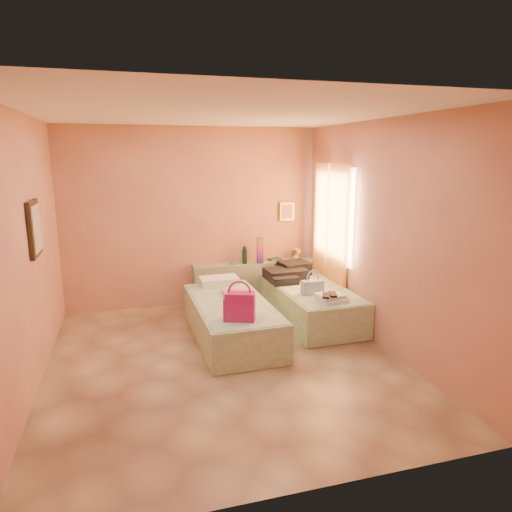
{
  "coord_description": "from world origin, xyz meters",
  "views": [
    {
      "loc": [
        -1.01,
        -4.88,
        2.38
      ],
      "look_at": [
        0.63,
        0.85,
        1.04
      ],
      "focal_mm": 32.0,
      "sensor_mm": 36.0,
      "label": 1
    }
  ],
  "objects_px": {
    "headboard_ledge": "(256,281)",
    "bed_left": "(231,320)",
    "bed_right": "(309,302)",
    "magenta_handbag": "(240,306)",
    "blue_handbag": "(312,287)",
    "towel_stack": "(332,298)",
    "water_bottle": "(245,255)",
    "flower_vase": "(296,253)",
    "green_book": "(275,259)"
  },
  "relations": [
    {
      "from": "water_bottle",
      "to": "green_book",
      "type": "distance_m",
      "value": 0.56
    },
    {
      "from": "bed_left",
      "to": "flower_vase",
      "type": "distance_m",
      "value": 2.11
    },
    {
      "from": "flower_vase",
      "to": "blue_handbag",
      "type": "distance_m",
      "value": 1.45
    },
    {
      "from": "magenta_handbag",
      "to": "flower_vase",
      "type": "bearing_deg",
      "value": 75.1
    },
    {
      "from": "headboard_ledge",
      "to": "bed_left",
      "type": "bearing_deg",
      "value": -117.1
    },
    {
      "from": "headboard_ledge",
      "to": "magenta_handbag",
      "type": "height_order",
      "value": "magenta_handbag"
    },
    {
      "from": "water_bottle",
      "to": "flower_vase",
      "type": "relative_size",
      "value": 1.14
    },
    {
      "from": "magenta_handbag",
      "to": "blue_handbag",
      "type": "distance_m",
      "value": 1.39
    },
    {
      "from": "bed_left",
      "to": "magenta_handbag",
      "type": "height_order",
      "value": "magenta_handbag"
    },
    {
      "from": "flower_vase",
      "to": "magenta_handbag",
      "type": "height_order",
      "value": "flower_vase"
    },
    {
      "from": "bed_right",
      "to": "magenta_handbag",
      "type": "bearing_deg",
      "value": -142.12
    },
    {
      "from": "headboard_ledge",
      "to": "blue_handbag",
      "type": "xyz_separation_m",
      "value": [
        0.41,
        -1.42,
        0.27
      ]
    },
    {
      "from": "bed_right",
      "to": "green_book",
      "type": "relative_size",
      "value": 10.15
    },
    {
      "from": "headboard_ledge",
      "to": "bed_left",
      "type": "distance_m",
      "value": 1.63
    },
    {
      "from": "headboard_ledge",
      "to": "green_book",
      "type": "distance_m",
      "value": 0.49
    },
    {
      "from": "bed_right",
      "to": "water_bottle",
      "type": "bearing_deg",
      "value": 124.6
    },
    {
      "from": "blue_handbag",
      "to": "towel_stack",
      "type": "xyz_separation_m",
      "value": [
        0.12,
        -0.38,
        -0.05
      ]
    },
    {
      "from": "flower_vase",
      "to": "blue_handbag",
      "type": "relative_size",
      "value": 0.8
    },
    {
      "from": "flower_vase",
      "to": "magenta_handbag",
      "type": "relative_size",
      "value": 0.67
    },
    {
      "from": "bed_left",
      "to": "flower_vase",
      "type": "bearing_deg",
      "value": 43.6
    },
    {
      "from": "towel_stack",
      "to": "bed_left",
      "type": "bearing_deg",
      "value": 164.35
    },
    {
      "from": "water_bottle",
      "to": "magenta_handbag",
      "type": "bearing_deg",
      "value": -106.04
    },
    {
      "from": "flower_vase",
      "to": "blue_handbag",
      "type": "bearing_deg",
      "value": -101.99
    },
    {
      "from": "blue_handbag",
      "to": "magenta_handbag",
      "type": "bearing_deg",
      "value": -151.65
    },
    {
      "from": "flower_vase",
      "to": "headboard_ledge",
      "type": "bearing_deg",
      "value": 178.9
    },
    {
      "from": "bed_left",
      "to": "towel_stack",
      "type": "relative_size",
      "value": 5.71
    },
    {
      "from": "bed_right",
      "to": "magenta_handbag",
      "type": "distance_m",
      "value": 1.75
    },
    {
      "from": "water_bottle",
      "to": "flower_vase",
      "type": "xyz_separation_m",
      "value": [
        0.9,
        0.03,
        -0.02
      ]
    },
    {
      "from": "towel_stack",
      "to": "blue_handbag",
      "type": "bearing_deg",
      "value": 107.14
    },
    {
      "from": "bed_left",
      "to": "towel_stack",
      "type": "xyz_separation_m",
      "value": [
        1.27,
        -0.35,
        0.3
      ]
    },
    {
      "from": "bed_right",
      "to": "towel_stack",
      "type": "distance_m",
      "value": 0.81
    },
    {
      "from": "bed_right",
      "to": "blue_handbag",
      "type": "distance_m",
      "value": 0.52
    },
    {
      "from": "water_bottle",
      "to": "magenta_handbag",
      "type": "height_order",
      "value": "water_bottle"
    },
    {
      "from": "magenta_handbag",
      "to": "towel_stack",
      "type": "xyz_separation_m",
      "value": [
        1.32,
        0.31,
        -0.12
      ]
    },
    {
      "from": "bed_left",
      "to": "bed_right",
      "type": "height_order",
      "value": "same"
    },
    {
      "from": "bed_right",
      "to": "magenta_handbag",
      "type": "xyz_separation_m",
      "value": [
        -1.32,
        -1.07,
        0.42
      ]
    },
    {
      "from": "headboard_ledge",
      "to": "flower_vase",
      "type": "xyz_separation_m",
      "value": [
        0.71,
        -0.01,
        0.44
      ]
    },
    {
      "from": "bed_left",
      "to": "blue_handbag",
      "type": "relative_size",
      "value": 6.73
    },
    {
      "from": "water_bottle",
      "to": "green_book",
      "type": "xyz_separation_m",
      "value": [
        0.54,
        0.09,
        -0.12
      ]
    },
    {
      "from": "bed_left",
      "to": "towel_stack",
      "type": "distance_m",
      "value": 1.35
    },
    {
      "from": "flower_vase",
      "to": "towel_stack",
      "type": "xyz_separation_m",
      "value": [
        -0.18,
        -1.79,
        -0.22
      ]
    },
    {
      "from": "water_bottle",
      "to": "towel_stack",
      "type": "distance_m",
      "value": 1.92
    },
    {
      "from": "bed_right",
      "to": "blue_handbag",
      "type": "relative_size",
      "value": 6.73
    },
    {
      "from": "blue_handbag",
      "to": "towel_stack",
      "type": "distance_m",
      "value": 0.4
    },
    {
      "from": "bed_left",
      "to": "bed_right",
      "type": "distance_m",
      "value": 1.33
    },
    {
      "from": "bed_left",
      "to": "water_bottle",
      "type": "bearing_deg",
      "value": 67.62
    },
    {
      "from": "headboard_ledge",
      "to": "towel_stack",
      "type": "xyz_separation_m",
      "value": [
        0.52,
        -1.8,
        0.23
      ]
    },
    {
      "from": "water_bottle",
      "to": "bed_right",
      "type": "bearing_deg",
      "value": -54.23
    },
    {
      "from": "headboard_ledge",
      "to": "bed_right",
      "type": "height_order",
      "value": "headboard_ledge"
    },
    {
      "from": "bed_right",
      "to": "flower_vase",
      "type": "xyz_separation_m",
      "value": [
        0.18,
        1.04,
        0.52
      ]
    }
  ]
}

